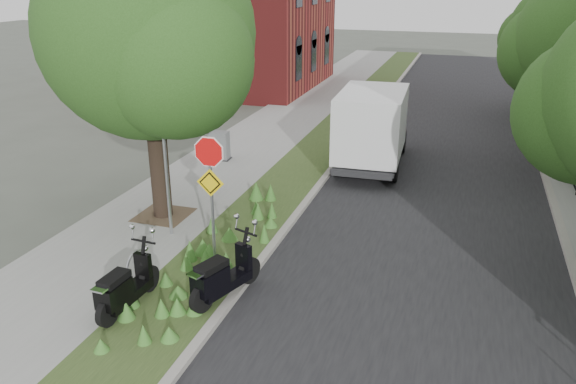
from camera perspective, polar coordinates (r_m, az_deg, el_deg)
name	(u,v)px	position (r m, az deg, el deg)	size (l,w,h in m)	color
ground	(263,293)	(12.31, -2.54, -10.17)	(120.00, 120.00, 0.00)	#4C5147
sidewalk_near	(250,146)	(22.28, -3.89, 4.70)	(3.50, 60.00, 0.12)	gray
verge	(317,152)	(21.45, 2.97, 4.05)	(2.00, 60.00, 0.12)	#2E441D
kerb_near	(343,155)	(21.23, 5.58, 3.81)	(0.20, 60.00, 0.13)	#9E9991
road	(438,165)	(20.83, 15.02, 2.64)	(7.00, 60.00, 0.01)	black
kerb_far	(544,174)	(20.99, 24.57, 1.71)	(0.20, 60.00, 0.13)	#9E9991
street_tree_main	(147,43)	(14.97, -14.14, 14.50)	(6.21, 5.54, 7.66)	black
bare_post	(165,160)	(14.19, -12.34, 3.16)	(0.08, 0.08, 4.00)	#A5A8AD
bike_hoop	(136,266)	(12.70, -15.14, -7.31)	(0.06, 0.78, 0.77)	#A5A8AD
sign_assembly	(210,176)	(12.29, -7.91, 1.64)	(0.94, 0.08, 3.22)	#A5A8AD
fence_far	(570,159)	(20.92, 26.71, 3.04)	(0.04, 24.00, 1.00)	black
brick_building	(240,14)	(34.52, -4.90, 17.60)	(9.40, 10.40, 8.30)	maroon
far_tree_c	(552,33)	(28.14, 25.22, 14.37)	(4.37, 3.89, 5.93)	black
scooter_near	(122,293)	(11.67, -16.51, -9.78)	(0.47, 1.94, 0.93)	black
scooter_far	(219,281)	(11.64, -7.04, -8.95)	(0.87, 1.94, 0.96)	black
box_truck	(373,124)	(19.88, 8.64, 6.87)	(2.30, 5.31, 2.36)	#262628
utility_cabinet	(219,146)	(20.45, -6.99, 4.66)	(0.79, 0.55, 1.02)	#262628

